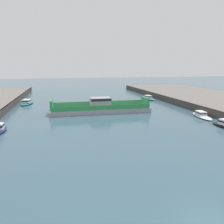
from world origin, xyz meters
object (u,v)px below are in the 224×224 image
object	(u,v)px
moored_boat_far_left	(149,98)
moored_boat_far_right	(0,129)
moored_boat_near_right	(27,102)
moored_boat_upstream_b	(201,115)
chain_ferry	(100,108)

from	to	relation	value
moored_boat_far_left	moored_boat_far_right	size ratio (longest dim) A/B	1.53
moored_boat_near_right	moored_boat_upstream_b	world-z (taller)	moored_boat_near_right
moored_boat_near_right	moored_boat_far_right	distance (m)	27.84
chain_ferry	moored_boat_upstream_b	world-z (taller)	chain_ferry
chain_ferry	moored_boat_upstream_b	distance (m)	22.83
moored_boat_upstream_b	chain_ferry	bearing A→B (deg)	153.27
chain_ferry	moored_boat_far_left	bearing A→B (deg)	40.00
chain_ferry	moored_boat_far_left	distance (m)	25.43
chain_ferry	moored_boat_far_left	size ratio (longest dim) A/B	3.21
moored_boat_near_right	moored_boat_far_right	world-z (taller)	moored_boat_far_right
moored_boat_near_right	moored_boat_far_left	xyz separation A→B (m)	(38.33, 0.15, -0.04)
chain_ferry	moored_boat_far_right	bearing A→B (deg)	-148.87
chain_ferry	moored_boat_near_right	size ratio (longest dim) A/B	2.81
chain_ferry	moored_boat_far_right	size ratio (longest dim) A/B	4.92
moored_boat_far_left	moored_boat_upstream_b	bearing A→B (deg)	-88.04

